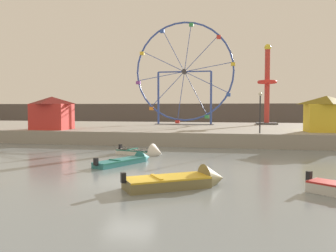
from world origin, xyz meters
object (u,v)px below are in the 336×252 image
motorboat_teal_painted (129,160)px  promenade_lamp_near (260,106)px  carnival_booth_yellow_awning (326,113)px  motorboat_white_red_stripe (146,152)px  carnival_booth_red_striped (52,112)px  ferris_wheel_blue_frame (184,73)px  drop_tower_red_tower (267,89)px  motorboat_olive_wood (185,180)px

motorboat_teal_painted → promenade_lamp_near: bearing=-14.8°
carnival_booth_yellow_awning → promenade_lamp_near: 7.04m
motorboat_white_red_stripe → carnival_booth_red_striped: carnival_booth_red_striped is taller
motorboat_teal_painted → motorboat_white_red_stripe: 4.20m
carnival_booth_red_striped → carnival_booth_yellow_awning: carnival_booth_red_striped is taller
motorboat_white_red_stripe → ferris_wheel_blue_frame: 23.05m
carnival_booth_red_striped → promenade_lamp_near: promenade_lamp_near is taller
drop_tower_red_tower → carnival_booth_red_striped: bearing=-145.5°
motorboat_white_red_stripe → drop_tower_red_tower: (10.81, 24.29, 5.94)m
drop_tower_red_tower → carnival_booth_red_striped: size_ratio=2.67×
ferris_wheel_blue_frame → carnival_booth_yellow_awning: bearing=-37.5°
carnival_booth_red_striped → carnival_booth_yellow_awning: (27.74, 1.46, -0.02)m
motorboat_teal_painted → carnival_booth_red_striped: (-12.55, 12.43, 2.92)m
motorboat_teal_painted → carnival_booth_red_striped: bearing=69.9°
motorboat_teal_painted → motorboat_white_red_stripe: motorboat_white_red_stripe is taller
ferris_wheel_blue_frame → carnival_booth_red_striped: (-12.24, -13.35, -5.19)m
motorboat_teal_painted → promenade_lamp_near: size_ratio=1.32×
motorboat_white_red_stripe → promenade_lamp_near: 11.66m
drop_tower_red_tower → ferris_wheel_blue_frame: bearing=-166.3°
motorboat_olive_wood → carnival_booth_red_striped: carnival_booth_red_striped is taller
motorboat_teal_painted → carnival_booth_yellow_awning: 20.79m
carnival_booth_red_striped → motorboat_teal_painted: bearing=-45.0°
carnival_booth_red_striped → promenade_lamp_near: 21.50m
motorboat_teal_painted → motorboat_olive_wood: (4.60, -6.05, 0.08)m
motorboat_olive_wood → ferris_wheel_blue_frame: (-4.92, 31.83, 8.03)m
motorboat_olive_wood → carnival_booth_yellow_awning: bearing=29.0°
motorboat_white_red_stripe → drop_tower_red_tower: drop_tower_red_tower is taller
motorboat_olive_wood → carnival_booth_red_striped: 25.37m
motorboat_teal_painted → carnival_booth_red_striped: size_ratio=1.19×
motorboat_teal_painted → promenade_lamp_near: (8.88, 10.83, 3.56)m
ferris_wheel_blue_frame → motorboat_white_red_stripe: bearing=-89.2°
carnival_booth_yellow_awning → ferris_wheel_blue_frame: bearing=139.0°
ferris_wheel_blue_frame → drop_tower_red_tower: (11.11, 2.71, -2.18)m
motorboat_olive_wood → ferris_wheel_blue_frame: ferris_wheel_blue_frame is taller
motorboat_teal_painted → drop_tower_red_tower: size_ratio=0.45×
motorboat_olive_wood → carnival_booth_red_striped: bearing=99.8°
ferris_wheel_blue_frame → carnival_booth_yellow_awning: (15.50, -11.89, -5.21)m
motorboat_teal_painted → drop_tower_red_tower: bearing=3.8°
drop_tower_red_tower → promenade_lamp_near: bearing=-96.2°
carnival_booth_yellow_awning → promenade_lamp_near: (-6.30, -3.06, 0.65)m
motorboat_olive_wood → promenade_lamp_near: bearing=42.7°
drop_tower_red_tower → carnival_booth_yellow_awning: (4.39, -14.61, -3.03)m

